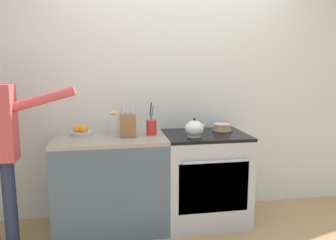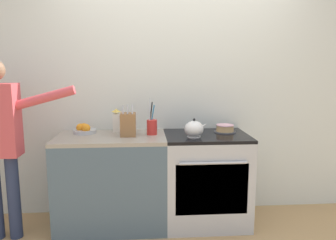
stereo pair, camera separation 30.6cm
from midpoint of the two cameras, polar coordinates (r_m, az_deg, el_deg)
name	(u,v)px [view 1 (the left image)]	position (r m, az deg, el deg)	size (l,w,h in m)	color
ground_plane	(186,237)	(3.17, 0.21, -19.75)	(16.00, 16.00, 0.00)	tan
wall_back	(173,89)	(3.41, -1.69, 5.34)	(8.00, 0.04, 2.60)	silver
counter_cabinet	(111,183)	(3.23, -12.56, -10.69)	(1.03, 0.62, 0.89)	#4C6070
stove_range	(204,177)	(3.31, 3.71, -9.98)	(0.80, 0.65, 0.89)	#B7BABF
layer_cake	(222,128)	(3.32, 6.81, -1.36)	(0.21, 0.21, 0.08)	#4C4C51
tea_kettle	(195,129)	(3.04, 1.78, -1.53)	(0.22, 0.18, 0.17)	white
knife_block	(128,125)	(3.07, -9.86, -0.90)	(0.14, 0.15, 0.30)	olive
utensil_crock	(151,127)	(3.13, -5.74, -1.18)	(0.10, 0.10, 0.35)	red
fruit_bowl	(81,131)	(3.26, -17.54, -1.87)	(0.22, 0.22, 0.10)	#B7BABF
milk_carton	(114,122)	(3.26, -12.05, -0.34)	(0.07, 0.07, 0.23)	white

